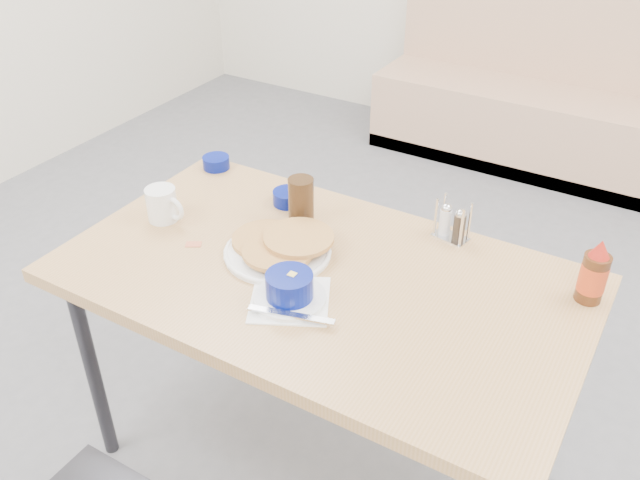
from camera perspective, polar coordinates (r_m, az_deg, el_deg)
The scene contains 11 objects.
booth_bench at distance 4.14m, azimuth 18.59°, elevation 10.82°, with size 1.90×0.56×1.22m.
dining_table at distance 1.85m, azimuth 0.01°, elevation -4.33°, with size 1.40×0.80×0.76m.
pancake_plate at distance 1.88m, azimuth -3.43°, elevation -0.61°, with size 0.30×0.30×0.05m.
coffee_mug at distance 2.06m, azimuth -13.10°, elevation 2.95°, with size 0.13×0.09×0.10m.
grits_setting at distance 1.70m, azimuth -2.58°, elevation -4.22°, with size 0.29×0.26×0.08m.
creamer_bowl at distance 2.35m, azimuth -8.74°, elevation 6.47°, with size 0.09×0.09×0.04m.
butter_bowl at distance 2.11m, azimuth -2.70°, elevation 3.60°, with size 0.10×0.10×0.04m.
amber_tumbler at distance 1.99m, azimuth -1.61°, elevation 3.33°, with size 0.08×0.08×0.14m, color #352110.
condiment_caddy at distance 1.97m, azimuth 11.05°, elevation 1.24°, with size 0.11×0.08×0.12m.
syrup_bottle at distance 1.81m, azimuth 22.05°, elevation -2.72°, with size 0.07×0.07×0.18m.
sugar_wrapper at distance 1.96m, azimuth -10.61°, elevation -0.36°, with size 0.04×0.03×0.00m, color #C96343.
Camera 1 is at (0.75, -1.00, 1.84)m, focal length 38.00 mm.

